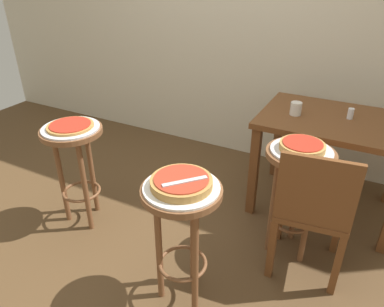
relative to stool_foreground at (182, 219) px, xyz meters
The scene contains 15 objects.
ground_plane 0.73m from the stool_foreground, 155.58° to the left, with size 6.00×6.00×0.00m, color brown.
stool_foreground is the anchor object (origin of this frame).
serving_plate_foreground 0.19m from the stool_foreground, 26.57° to the right, with size 0.37×0.37×0.01m, color white.
pizza_foreground 0.22m from the stool_foreground, ahead, with size 0.30×0.30×0.05m.
stool_middle 1.01m from the stool_foreground, 164.74° to the left, with size 0.40×0.40×0.73m.
serving_plate_middle 1.02m from the stool_foreground, 164.74° to the left, with size 0.37×0.37×0.01m, color silver.
pizza_middle 1.03m from the stool_foreground, 164.74° to the left, with size 0.30×0.30×0.02m.
stool_leftside 0.77m from the stool_foreground, 56.84° to the left, with size 0.40×0.40×0.73m.
serving_plate_leftside 0.80m from the stool_foreground, 56.84° to the left, with size 0.35×0.35×0.01m, color silver.
pizza_leftside 0.80m from the stool_foreground, 56.84° to the left, with size 0.26×0.26×0.05m.
dining_table 1.34m from the stool_foreground, 66.77° to the left, with size 1.01×0.72×0.74m.
cup_near_edge 1.22m from the stool_foreground, 77.54° to the left, with size 0.08×0.08×0.09m, color silver.
condiment_shaker 1.42m from the stool_foreground, 64.49° to the left, with size 0.04×0.04×0.07m, color white.
wooden_chair 0.75m from the stool_foreground, 42.38° to the left, with size 0.45×0.45×0.85m.
pizza_server_knife 0.25m from the stool_foreground, 33.69° to the right, with size 0.22×0.02×0.01m, color silver.
Camera 1 is at (1.16, -1.45, 1.70)m, focal length 33.83 mm.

